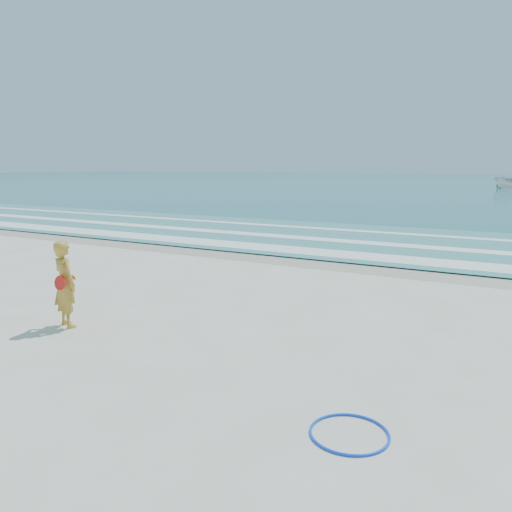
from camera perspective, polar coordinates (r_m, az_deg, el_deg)
The scene contains 9 objects.
ground at distance 8.51m, azimuth -16.19°, elevation -10.62°, with size 400.00×400.00×0.00m, color silver.
wet_sand at distance 15.89m, azimuth 7.46°, elevation -0.61°, with size 400.00×2.40×0.00m, color #B2A893.
ocean at distance 110.70m, azimuth 26.49°, elevation 7.66°, with size 400.00×190.00×0.04m, color #19727F.
shallow at distance 20.55m, azimuth 12.67°, elevation 1.81°, with size 400.00×10.00×0.01m, color #59B7AD.
foam_near at distance 17.08m, azimuth 9.09°, elevation 0.28°, with size 400.00×1.40×0.01m, color white.
foam_mid at distance 19.79m, azimuth 12.00°, elevation 1.54°, with size 400.00×0.90×0.01m, color white.
foam_far at distance 22.94m, azimuth 14.47°, elevation 2.61°, with size 400.00×0.60×0.01m, color white.
hoop at distance 6.03m, azimuth 10.62°, elevation -19.30°, with size 0.90×0.90×0.03m, color #0E47FF.
woman at distance 9.92m, azimuth -20.97°, elevation -3.00°, with size 0.69×0.56×1.63m.
Camera 1 is at (5.76, -5.51, 2.97)m, focal length 35.00 mm.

